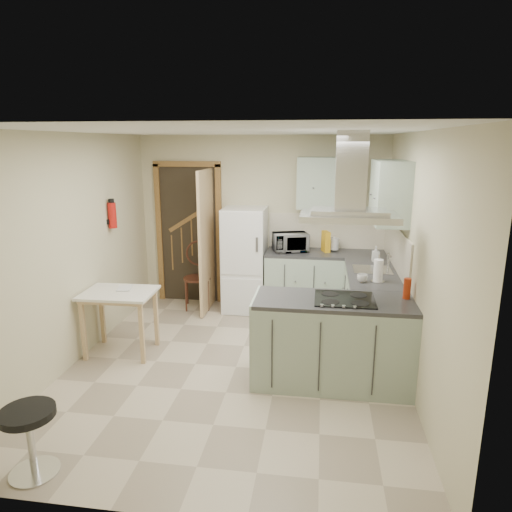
% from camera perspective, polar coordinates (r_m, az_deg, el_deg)
% --- Properties ---
extents(floor, '(4.20, 4.20, 0.00)m').
position_cam_1_polar(floor, '(5.15, -2.52, -13.67)').
color(floor, '#BBAB91').
rests_on(floor, ground).
extents(ceiling, '(4.20, 4.20, 0.00)m').
position_cam_1_polar(ceiling, '(4.57, -2.86, 15.34)').
color(ceiling, silver).
rests_on(ceiling, back_wall).
extents(back_wall, '(3.60, 0.00, 3.60)m').
position_cam_1_polar(back_wall, '(6.74, 0.69, 4.23)').
color(back_wall, beige).
rests_on(back_wall, floor).
extents(left_wall, '(0.00, 4.20, 4.20)m').
position_cam_1_polar(left_wall, '(5.34, -22.02, 0.61)').
color(left_wall, beige).
rests_on(left_wall, floor).
extents(right_wall, '(0.00, 4.20, 4.20)m').
position_cam_1_polar(right_wall, '(4.72, 19.34, -0.82)').
color(right_wall, beige).
rests_on(right_wall, floor).
extents(doorway, '(1.10, 0.12, 2.10)m').
position_cam_1_polar(doorway, '(6.97, -8.36, 2.74)').
color(doorway, brown).
rests_on(doorway, floor).
extents(fridge, '(0.60, 0.60, 1.50)m').
position_cam_1_polar(fridge, '(6.58, -1.40, -0.46)').
color(fridge, white).
rests_on(fridge, floor).
extents(counter_back, '(1.08, 0.60, 0.90)m').
position_cam_1_polar(counter_back, '(6.58, 6.04, -3.26)').
color(counter_back, '#9EB2A0').
rests_on(counter_back, floor).
extents(counter_right, '(0.60, 1.95, 0.90)m').
position_cam_1_polar(counter_right, '(5.97, 13.89, -5.43)').
color(counter_right, '#9EB2A0').
rests_on(counter_right, floor).
extents(splashback, '(1.68, 0.02, 0.50)m').
position_cam_1_polar(splashback, '(6.69, 8.86, 3.12)').
color(splashback, beige).
rests_on(splashback, counter_back).
extents(wall_cabinet_back, '(0.85, 0.35, 0.70)m').
position_cam_1_polar(wall_cabinet_back, '(6.43, 9.02, 8.99)').
color(wall_cabinet_back, '#9EB2A0').
rests_on(wall_cabinet_back, back_wall).
extents(wall_cabinet_right, '(0.35, 0.90, 0.70)m').
position_cam_1_polar(wall_cabinet_right, '(5.41, 16.35, 7.69)').
color(wall_cabinet_right, '#9EB2A0').
rests_on(wall_cabinet_right, right_wall).
extents(peninsula, '(1.55, 0.65, 0.90)m').
position_cam_1_polar(peninsula, '(4.72, 9.53, -10.49)').
color(peninsula, '#9EB2A0').
rests_on(peninsula, floor).
extents(hob, '(0.58, 0.50, 0.01)m').
position_cam_1_polar(hob, '(4.56, 11.02, -5.30)').
color(hob, black).
rests_on(hob, peninsula).
extents(extractor_hood, '(0.90, 0.55, 0.10)m').
position_cam_1_polar(extractor_hood, '(4.36, 11.52, 4.86)').
color(extractor_hood, silver).
rests_on(extractor_hood, ceiling).
extents(sink, '(0.45, 0.40, 0.01)m').
position_cam_1_polar(sink, '(5.67, 14.32, -1.67)').
color(sink, silver).
rests_on(sink, counter_right).
extents(fire_extinguisher, '(0.10, 0.10, 0.32)m').
position_cam_1_polar(fire_extinguisher, '(6.05, -17.52, 4.86)').
color(fire_extinguisher, '#B2140F').
rests_on(fire_extinguisher, left_wall).
extents(drop_leaf_table, '(0.81, 0.62, 0.75)m').
position_cam_1_polar(drop_leaf_table, '(5.55, -16.53, -7.95)').
color(drop_leaf_table, tan).
rests_on(drop_leaf_table, floor).
extents(bentwood_chair, '(0.48, 0.48, 0.90)m').
position_cam_1_polar(bentwood_chair, '(6.78, -7.38, -2.79)').
color(bentwood_chair, '#4A2B18').
rests_on(bentwood_chair, floor).
extents(stool, '(0.52, 0.52, 0.53)m').
position_cam_1_polar(stool, '(3.96, -26.33, -20.06)').
color(stool, black).
rests_on(stool, floor).
extents(microwave, '(0.55, 0.45, 0.26)m').
position_cam_1_polar(microwave, '(6.43, 4.32, 1.73)').
color(microwave, black).
rests_on(microwave, counter_back).
extents(kettle, '(0.16, 0.16, 0.20)m').
position_cam_1_polar(kettle, '(6.54, 9.72, 1.52)').
color(kettle, silver).
rests_on(kettle, counter_back).
extents(cereal_box, '(0.13, 0.21, 0.29)m').
position_cam_1_polar(cereal_box, '(6.47, 8.72, 1.80)').
color(cereal_box, gold).
rests_on(cereal_box, counter_back).
extents(soap_bottle, '(0.09, 0.10, 0.20)m').
position_cam_1_polar(soap_bottle, '(6.07, 14.74, 0.26)').
color(soap_bottle, '#AAA9B5').
rests_on(soap_bottle, counter_right).
extents(paper_towel, '(0.11, 0.11, 0.26)m').
position_cam_1_polar(paper_towel, '(5.17, 15.04, -1.74)').
color(paper_towel, white).
rests_on(paper_towel, counter_right).
extents(cup, '(0.13, 0.13, 0.09)m').
position_cam_1_polar(cup, '(5.15, 13.15, -2.72)').
color(cup, silver).
rests_on(cup, counter_right).
extents(red_bottle, '(0.08, 0.08, 0.21)m').
position_cam_1_polar(red_bottle, '(4.71, 18.36, -3.88)').
color(red_bottle, '#AB2D0E').
rests_on(red_bottle, peninsula).
extents(book, '(0.20, 0.24, 0.09)m').
position_cam_1_polar(book, '(5.50, -16.94, -3.53)').
color(book, brown).
rests_on(book, drop_leaf_table).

